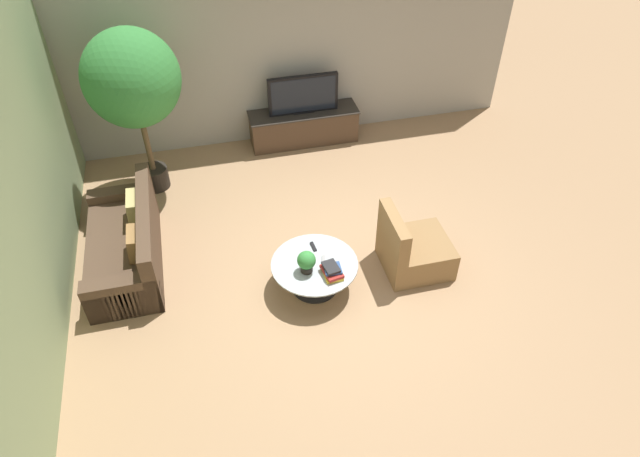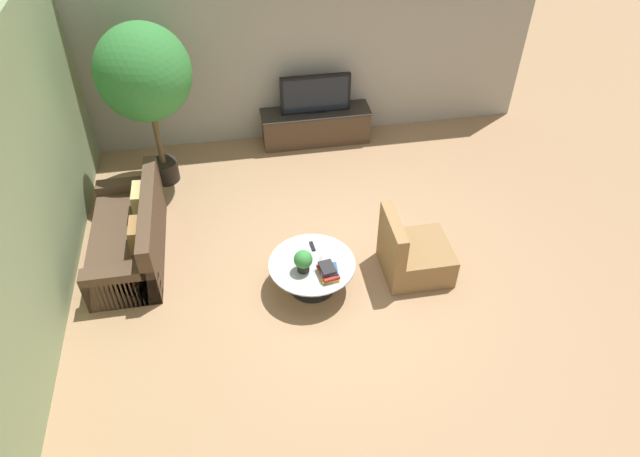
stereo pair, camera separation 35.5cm
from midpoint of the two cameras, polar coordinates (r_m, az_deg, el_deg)
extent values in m
plane|color=#9E7A56|center=(7.18, 3.01, -4.13)|extent=(24.00, 24.00, 0.00)
cube|color=#A39E93|center=(8.98, -1.26, 17.79)|extent=(7.40, 0.12, 3.00)
cube|color=gray|center=(6.55, -26.01, 3.10)|extent=(0.12, 7.40, 3.00)
cube|color=#473323|center=(9.31, 0.67, 10.18)|extent=(1.70, 0.48, 0.54)
cube|color=#2D2823|center=(9.18, 0.68, 11.56)|extent=(1.73, 0.50, 0.02)
cube|color=black|center=(9.02, 0.70, 13.30)|extent=(1.09, 0.08, 0.61)
cube|color=black|center=(8.98, 0.75, 13.17)|extent=(1.01, 0.00, 0.55)
cube|color=black|center=(9.16, 0.68, 11.68)|extent=(0.33, 0.13, 0.02)
cylinder|color=black|center=(6.97, 0.68, -5.74)|extent=(0.57, 0.57, 0.02)
cylinder|color=black|center=(6.84, 0.69, -4.73)|extent=(0.10, 0.10, 0.38)
cylinder|color=#A8B2B7|center=(6.70, 0.71, -3.57)|extent=(1.03, 1.03, 0.02)
cube|color=#4C3828|center=(7.57, -17.35, -1.28)|extent=(0.84, 1.88, 0.42)
cube|color=#4C3828|center=(7.25, -15.38, 1.44)|extent=(0.16, 1.88, 0.42)
cube|color=#4C3828|center=(8.18, -17.12, 3.00)|extent=(0.84, 0.20, 0.54)
cube|color=#4C3828|center=(6.94, -17.82, -5.60)|extent=(0.84, 0.20, 0.54)
cube|color=tan|center=(7.54, -16.47, 2.66)|extent=(0.14, 0.40, 0.36)
cube|color=olive|center=(7.06, -16.66, -0.66)|extent=(0.14, 0.36, 0.33)
cube|color=olive|center=(7.16, 10.99, -2.98)|extent=(0.80, 0.76, 0.40)
cube|color=olive|center=(6.77, 8.82, -0.76)|extent=(0.14, 0.76, 0.46)
cylinder|color=black|center=(8.76, -14.10, 5.62)|extent=(0.39, 0.39, 0.32)
cylinder|color=brown|center=(8.46, -14.71, 8.59)|extent=(0.08, 0.08, 0.77)
ellipsoid|color=#337F38|center=(7.96, -16.01, 14.76)|extent=(1.25, 1.25, 1.29)
cylinder|color=black|center=(6.59, -0.13, -3.97)|extent=(0.14, 0.14, 0.08)
sphere|color=#337F38|center=(6.49, -0.13, -3.15)|extent=(0.22, 0.22, 0.22)
cube|color=gold|center=(6.56, 2.40, -4.57)|extent=(0.21, 0.29, 0.04)
cube|color=#A32823|center=(6.52, 2.37, -4.40)|extent=(0.24, 0.31, 0.04)
cube|color=#2D4C84|center=(6.51, 2.48, -4.13)|extent=(0.20, 0.20, 0.03)
cube|color=#232326|center=(6.49, 2.30, -3.95)|extent=(0.19, 0.24, 0.03)
cube|color=black|center=(6.89, 0.71, -1.82)|extent=(0.05, 0.16, 0.02)
cube|color=gray|center=(6.71, 1.63, -3.25)|extent=(0.08, 0.16, 0.02)
camera|label=1|loc=(0.18, -88.53, 1.32)|focal=32.00mm
camera|label=2|loc=(0.18, 91.47, -1.32)|focal=32.00mm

